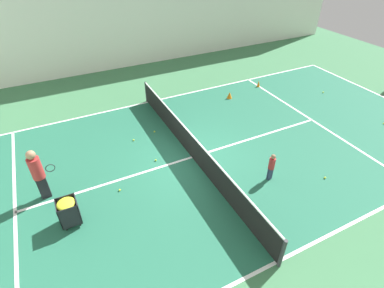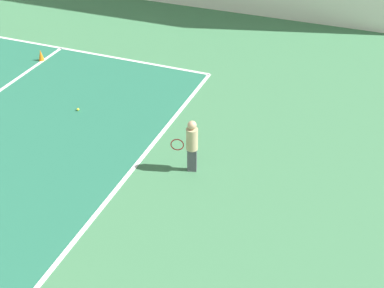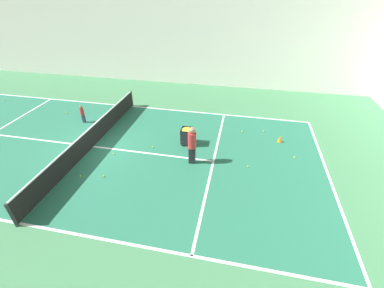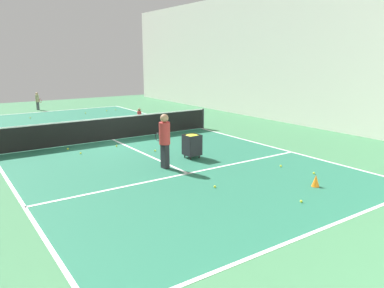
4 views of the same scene
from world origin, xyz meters
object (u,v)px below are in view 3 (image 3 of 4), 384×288
coach_at_net (192,143)px  training_cone_1 (280,139)px  ball_cart (187,133)px  child_midcourt (82,113)px  tennis_net (91,137)px

coach_at_net → training_cone_1: bearing=-149.0°
ball_cart → child_midcourt: bearing=-99.4°
tennis_net → ball_cart: tennis_net is taller
coach_at_net → child_midcourt: (-2.54, -6.92, -0.45)m
coach_at_net → child_midcourt: size_ratio=1.74×
coach_at_net → training_cone_1: size_ratio=5.35×
coach_at_net → training_cone_1: 4.90m
ball_cart → training_cone_1: ball_cart is taller
training_cone_1 → coach_at_net: bearing=-56.9°
tennis_net → child_midcourt: size_ratio=9.57×
tennis_net → training_cone_1: tennis_net is taller
child_midcourt → ball_cart: bearing=-10.2°
training_cone_1 → ball_cart: bearing=-76.0°
child_midcourt → ball_cart: (1.05, 6.36, 0.02)m
tennis_net → ball_cart: 4.67m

